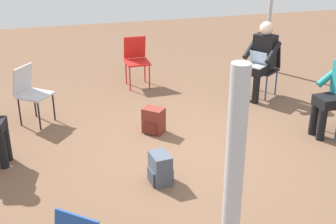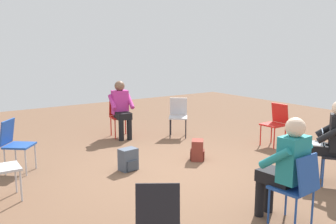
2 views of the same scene
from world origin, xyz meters
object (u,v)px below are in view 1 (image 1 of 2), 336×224
person_with_laptop (261,57)px  chair_northwest (30,90)px  chair_north (136,58)px  backpack_near_laptop_user (160,170)px  backpack_by_empty_chair (154,122)px  chair_northeast (266,66)px

person_with_laptop → chair_northwest: bearing=55.3°
chair_northwest → chair_north: size_ratio=1.00×
backpack_near_laptop_user → backpack_by_empty_chair: (0.22, 1.27, 0.00)m
chair_north → backpack_by_empty_chair: (-0.14, -1.91, -0.34)m
chair_northeast → chair_northwest: bearing=56.8°
chair_north → backpack_by_empty_chair: 1.95m
chair_north → backpack_near_laptop_user: chair_north is taller
person_with_laptop → backpack_near_laptop_user: size_ratio=3.44×
chair_northwest → chair_northeast: same height
chair_northeast → person_with_laptop: (-0.14, -0.10, 0.20)m
chair_north → backpack_by_empty_chair: chair_north is taller
chair_north → person_with_laptop: (1.84, -1.06, 0.20)m
chair_north → person_with_laptop: 2.13m
backpack_near_laptop_user → chair_north: bearing=83.5°
chair_northeast → backpack_near_laptop_user: size_ratio=2.36×
chair_northwest → chair_north: (1.76, 1.14, 0.00)m
backpack_by_empty_chair → chair_north: bearing=85.8°
chair_northwest → chair_north: bearing=161.0°
chair_northeast → person_with_laptop: size_ratio=0.69×
chair_north → chair_northwest: bearing=31.9°
chair_north → chair_northeast: bearing=152.9°
backpack_near_laptop_user → backpack_by_empty_chair: 1.29m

